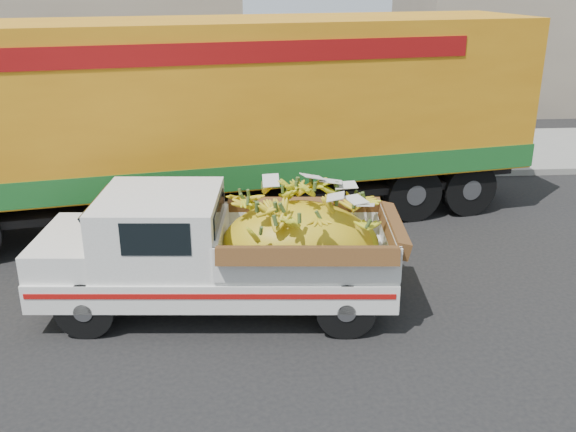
{
  "coord_description": "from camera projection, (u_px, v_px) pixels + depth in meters",
  "views": [
    {
      "loc": [
        0.82,
        -8.32,
        4.57
      ],
      "look_at": [
        1.49,
        0.5,
        1.21
      ],
      "focal_mm": 40.0,
      "sensor_mm": 36.0,
      "label": 1
    }
  ],
  "objects": [
    {
      "name": "ground",
      "position": [
        188.0,
        308.0,
        9.32
      ],
      "size": [
        100.0,
        100.0,
        0.0
      ],
      "primitive_type": "plane",
      "color": "black",
      "rests_on": "ground"
    },
    {
      "name": "sidewalk",
      "position": [
        209.0,
        155.0,
        16.91
      ],
      "size": [
        60.0,
        4.0,
        0.14
      ],
      "primitive_type": "cube",
      "color": "gray",
      "rests_on": "ground"
    },
    {
      "name": "curb",
      "position": [
        206.0,
        178.0,
        14.95
      ],
      "size": [
        60.0,
        0.25,
        0.15
      ],
      "primitive_type": "cube",
      "color": "gray",
      "rests_on": "ground"
    },
    {
      "name": "pickup_truck",
      "position": [
        244.0,
        249.0,
        9.02
      ],
      "size": [
        5.06,
        2.18,
        1.73
      ],
      "rotation": [
        0.0,
        0.0,
        -0.08
      ],
      "color": "black",
      "rests_on": "ground"
    },
    {
      "name": "semi_trailer",
      "position": [
        225.0,
        112.0,
        11.99
      ],
      "size": [
        12.08,
        4.68,
        3.8
      ],
      "rotation": [
        0.0,
        0.0,
        0.19
      ],
      "color": "black",
      "rests_on": "ground"
    }
  ]
}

